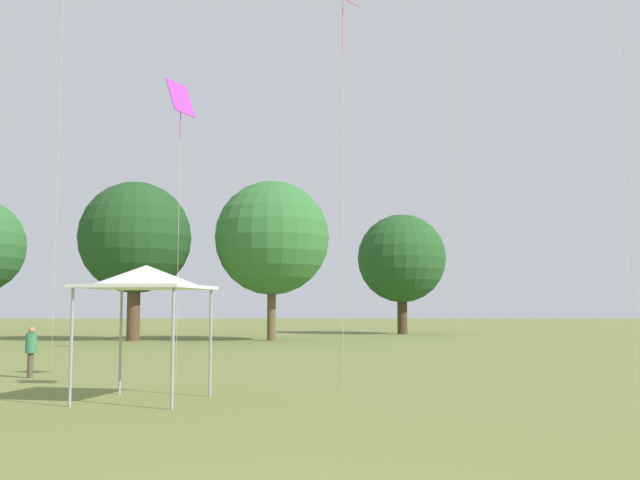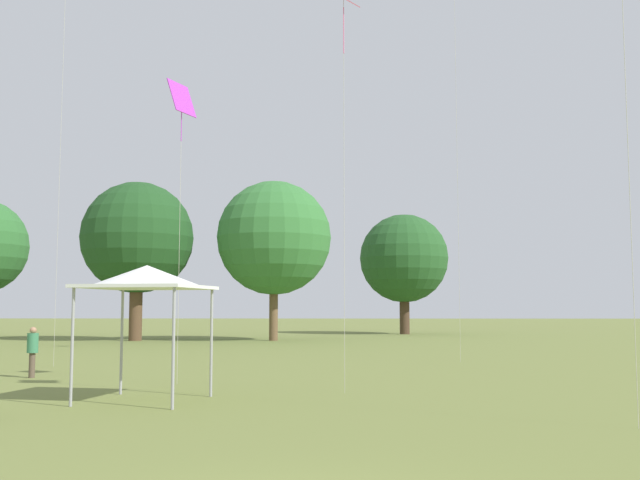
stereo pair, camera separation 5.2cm
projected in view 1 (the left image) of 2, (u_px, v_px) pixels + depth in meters
person_standing_0 at (31, 348)px, 23.67m from camera, size 0.49×0.49×1.60m
canopy_tent at (146, 278)px, 17.91m from camera, size 3.14×3.14×3.22m
kite_1 at (181, 105)px, 22.32m from camera, size 0.75×1.11×8.95m
kite_2 at (343, 19)px, 20.35m from camera, size 0.92×0.95×10.85m
distant_tree_0 at (402, 259)px, 63.76m from camera, size 7.52×7.52×10.19m
distant_tree_1 at (135, 238)px, 51.00m from camera, size 7.62×7.62×10.81m
distant_tree_3 at (272, 238)px, 51.17m from camera, size 7.81×7.81×10.90m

